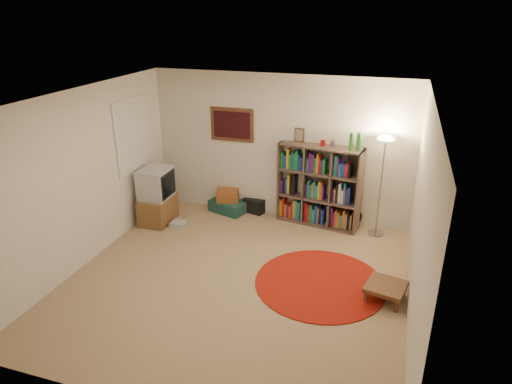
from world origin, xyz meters
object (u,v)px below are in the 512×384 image
suitcase (228,206)px  side_table (386,287)px  floor_lamp (384,153)px  tv_stand (157,197)px  floor_fan (353,218)px  bookshelf (318,186)px

suitcase → side_table: side_table is taller
floor_lamp → side_table: floor_lamp is taller
tv_stand → side_table: size_ratio=1.71×
floor_fan → tv_stand: 3.36m
floor_lamp → side_table: bearing=-82.5°
floor_fan → tv_stand: tv_stand is taller
floor_fan → suitcase: floor_fan is taller
bookshelf → side_table: 2.38m
floor_fan → side_table: size_ratio=0.61×
tv_stand → suitcase: bearing=36.3°
bookshelf → floor_lamp: floor_lamp is taller
bookshelf → floor_lamp: bearing=1.3°
bookshelf → side_table: size_ratio=2.95×
suitcase → floor_lamp: bearing=15.1°
tv_stand → floor_fan: bearing=13.0°
bookshelf → suitcase: 1.72m
floor_fan → floor_lamp: bearing=-38.6°
floor_lamp → tv_stand: 3.82m
side_table → floor_fan: bearing=108.0°
tv_stand → suitcase: tv_stand is taller
tv_stand → floor_lamp: bearing=9.3°
suitcase → side_table: size_ratio=1.30×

